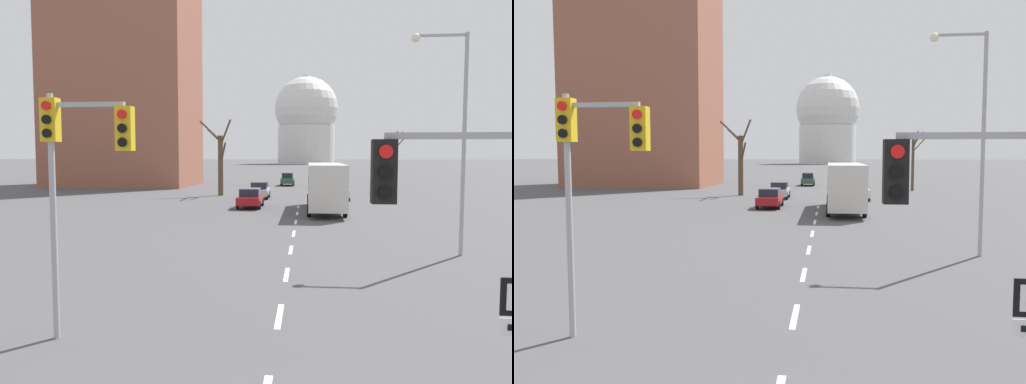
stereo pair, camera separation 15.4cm
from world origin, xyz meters
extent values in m
cube|color=silver|center=(0.00, 8.17, 0.00)|extent=(0.16, 2.00, 0.01)
cube|color=silver|center=(0.00, 12.67, 0.00)|extent=(0.16, 2.00, 0.01)
cube|color=silver|center=(0.00, 17.17, 0.00)|extent=(0.16, 2.00, 0.01)
cube|color=silver|center=(0.00, 21.67, 0.00)|extent=(0.16, 2.00, 0.01)
cube|color=silver|center=(0.00, 26.17, 0.00)|extent=(0.16, 2.00, 0.01)
cube|color=silver|center=(0.00, 30.67, 0.00)|extent=(0.16, 2.00, 0.01)
cube|color=silver|center=(0.00, 35.17, 0.00)|extent=(0.16, 2.00, 0.01)
cube|color=#9E9EA3|center=(2.96, 3.17, 4.45)|extent=(2.26, 0.10, 0.10)
cube|color=black|center=(1.83, 3.17, 3.92)|extent=(0.36, 0.28, 0.96)
cylinder|color=red|center=(1.83, 3.00, 4.22)|extent=(0.20, 0.06, 0.20)
cylinder|color=black|center=(1.83, 3.00, 3.92)|extent=(0.20, 0.06, 0.20)
cylinder|color=black|center=(1.83, 3.00, 3.63)|extent=(0.20, 0.06, 0.20)
cylinder|color=#9E9EA3|center=(-4.96, 6.11, 2.76)|extent=(0.14, 0.14, 5.52)
cube|color=gold|center=(-4.96, 6.11, 4.94)|extent=(0.36, 0.28, 0.96)
cylinder|color=red|center=(-4.96, 5.94, 5.23)|extent=(0.20, 0.06, 0.20)
cylinder|color=black|center=(-4.96, 5.94, 4.94)|extent=(0.20, 0.06, 0.20)
cylinder|color=black|center=(-4.96, 5.94, 4.64)|extent=(0.20, 0.06, 0.20)
cube|color=#9E9EA3|center=(-4.11, 6.11, 5.27)|extent=(1.70, 0.10, 0.10)
cube|color=gold|center=(-3.26, 6.11, 4.74)|extent=(0.36, 0.28, 0.96)
cylinder|color=red|center=(-3.26, 5.94, 5.03)|extent=(0.20, 0.06, 0.20)
cylinder|color=black|center=(-3.26, 5.94, 4.74)|extent=(0.20, 0.06, 0.20)
cylinder|color=black|center=(-3.26, 5.94, 4.44)|extent=(0.20, 0.06, 0.20)
cylinder|color=#9E9EA3|center=(7.03, 16.68, 4.53)|extent=(0.16, 0.16, 9.06)
cube|color=#9E9EA3|center=(6.02, 16.68, 8.96)|extent=(2.01, 0.10, 0.10)
sphere|color=#F2EAC6|center=(5.01, 16.68, 8.88)|extent=(0.36, 0.36, 0.36)
cube|color=maroon|center=(-3.73, 34.29, 0.63)|extent=(1.76, 4.33, 0.60)
cube|color=#1E232D|center=(-3.73, 34.08, 1.23)|extent=(1.50, 2.08, 0.59)
cylinder|color=black|center=(-4.56, 35.64, 0.33)|extent=(0.18, 0.66, 0.66)
cylinder|color=black|center=(-2.90, 35.64, 0.33)|extent=(0.18, 0.66, 0.66)
cylinder|color=black|center=(-4.56, 32.95, 0.33)|extent=(0.18, 0.66, 0.66)
cylinder|color=black|center=(-2.90, 32.95, 0.33)|extent=(0.18, 0.66, 0.66)
cube|color=#2D4C33|center=(-1.94, 62.26, 0.68)|extent=(1.68, 4.35, 0.68)
cube|color=#1E232D|center=(-1.94, 62.04, 1.36)|extent=(1.43, 2.09, 0.67)
cylinder|color=black|center=(-2.73, 63.61, 0.34)|extent=(0.18, 0.67, 0.67)
cylinder|color=black|center=(-1.14, 63.61, 0.34)|extent=(0.18, 0.67, 0.67)
cylinder|color=black|center=(-2.73, 60.91, 0.34)|extent=(0.18, 0.67, 0.67)
cylinder|color=black|center=(-1.14, 60.91, 0.34)|extent=(0.18, 0.67, 0.67)
cube|color=#B7B7BC|center=(-3.79, 42.33, 0.64)|extent=(1.72, 3.81, 0.58)
cube|color=#1E232D|center=(-3.79, 42.14, 1.25)|extent=(1.46, 1.83, 0.65)
cylinder|color=black|center=(-4.60, 43.51, 0.34)|extent=(0.18, 0.69, 0.69)
cylinder|color=black|center=(-2.98, 43.51, 0.34)|extent=(0.18, 0.69, 0.69)
cylinder|color=black|center=(-4.60, 41.15, 0.34)|extent=(0.18, 0.69, 0.69)
cylinder|color=black|center=(-2.98, 41.15, 0.34)|extent=(0.18, 0.69, 0.69)
cube|color=silver|center=(3.60, 41.56, 0.70)|extent=(1.69, 4.16, 0.70)
cube|color=#1E232D|center=(3.60, 41.35, 1.33)|extent=(1.43, 2.00, 0.58)
cylinder|color=black|center=(2.80, 42.85, 0.35)|extent=(0.18, 0.69, 0.69)
cylinder|color=black|center=(4.39, 42.85, 0.35)|extent=(0.18, 0.69, 0.69)
cylinder|color=black|center=(2.80, 40.27, 0.35)|extent=(0.18, 0.69, 0.69)
cylinder|color=black|center=(4.39, 40.27, 0.35)|extent=(0.18, 0.69, 0.69)
cube|color=slate|center=(2.76, 57.51, 0.63)|extent=(1.73, 4.36, 0.65)
cube|color=#1E232D|center=(2.76, 57.30, 1.28)|extent=(1.47, 2.09, 0.64)
cylinder|color=black|center=(1.94, 58.86, 0.30)|extent=(0.18, 0.61, 0.61)
cylinder|color=black|center=(3.57, 58.86, 0.30)|extent=(0.18, 0.61, 0.61)
cylinder|color=black|center=(1.94, 56.16, 0.30)|extent=(0.18, 0.61, 0.61)
cylinder|color=black|center=(3.57, 56.16, 0.30)|extent=(0.18, 0.61, 0.61)
cube|color=beige|center=(2.02, 32.21, 1.98)|extent=(2.50, 10.80, 3.00)
cube|color=black|center=(2.02, 32.21, 2.35)|extent=(2.52, 10.26, 0.90)
cylinder|color=black|center=(0.82, 35.99, 0.48)|extent=(0.26, 0.96, 0.96)
cylinder|color=black|center=(3.22, 35.99, 0.48)|extent=(0.26, 0.96, 0.96)
cylinder|color=black|center=(0.82, 28.97, 0.48)|extent=(0.26, 0.96, 0.96)
cylinder|color=black|center=(3.22, 28.97, 0.48)|extent=(0.26, 0.96, 0.96)
cylinder|color=brown|center=(-8.05, 45.40, 3.03)|extent=(0.53, 0.53, 6.06)
cylinder|color=brown|center=(-9.07, 45.30, 6.54)|extent=(2.17, 0.42, 2.07)
cylinder|color=brown|center=(-7.35, 44.52, 6.41)|extent=(1.43, 2.01, 2.41)
cylinder|color=brown|center=(-8.67, 45.09, 6.10)|extent=(1.36, 0.87, 1.43)
cylinder|color=brown|center=(-7.57, 44.39, 4.48)|extent=(0.93, 2.20, 1.81)
cylinder|color=brown|center=(-8.20, 46.24, 4.82)|extent=(0.42, 1.79, 1.48)
cylinder|color=brown|center=(10.34, 54.08, 3.00)|extent=(0.32, 0.32, 6.00)
cylinder|color=brown|center=(11.21, 53.42, 5.59)|extent=(1.70, 1.52, 2.10)
cylinder|color=brown|center=(10.81, 53.23, 5.98)|extent=(0.82, 1.83, 1.45)
cylinder|color=brown|center=(10.55, 53.15, 5.74)|extent=(0.44, 1.93, 1.74)
cylinder|color=brown|center=(10.51, 53.43, 5.75)|extent=(0.42, 1.39, 2.15)
cylinder|color=brown|center=(10.58, 54.89, 5.84)|extent=(0.49, 1.72, 1.52)
cylinder|color=silver|center=(0.00, 216.19, 8.24)|extent=(24.73, 24.73, 16.48)
sphere|color=silver|center=(0.00, 216.19, 24.04)|extent=(27.47, 27.47, 27.47)
cylinder|color=silver|center=(0.00, 216.19, 36.40)|extent=(3.30, 3.30, 4.81)
cube|color=#935642|center=(-23.61, 60.91, 14.35)|extent=(18.00, 14.00, 28.71)
camera|label=1|loc=(0.69, -4.44, 4.18)|focal=35.00mm
camera|label=2|loc=(0.85, -4.42, 4.18)|focal=35.00mm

